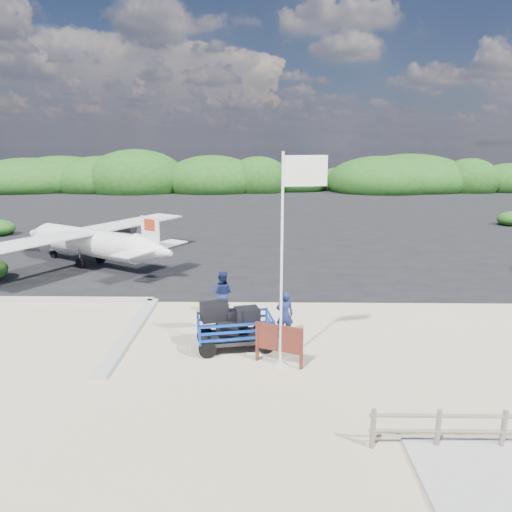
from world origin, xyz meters
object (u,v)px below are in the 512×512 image
(flagpole, at_px, (280,365))
(aircraft_large, at_px, (448,229))
(crew_b, at_px, (222,293))
(signboard, at_px, (279,365))
(baggage_cart, at_px, (235,348))
(crew_a, at_px, (285,315))

(flagpole, distance_m, aircraft_large, 28.41)
(flagpole, relative_size, crew_b, 3.51)
(flagpole, xyz_separation_m, signboard, (-0.05, 0.02, 0.00))
(aircraft_large, bearing_deg, flagpole, 88.81)
(flagpole, xyz_separation_m, crew_b, (-2.23, 4.33, 0.95))
(aircraft_large, bearing_deg, baggage_cart, 84.86)
(signboard, height_order, crew_a, crew_a)
(baggage_cart, distance_m, flagpole, 1.96)
(baggage_cart, xyz_separation_m, signboard, (1.47, -1.21, 0.00))
(crew_b, height_order, aircraft_large, aircraft_large)
(baggage_cart, bearing_deg, crew_b, 91.82)
(flagpole, relative_size, aircraft_large, 0.48)
(signboard, relative_size, crew_a, 0.96)
(flagpole, height_order, aircraft_large, flagpole)
(baggage_cart, bearing_deg, flagpole, -49.98)
(baggage_cart, height_order, crew_a, crew_a)
(flagpole, bearing_deg, crew_b, 117.25)
(baggage_cart, bearing_deg, aircraft_large, 43.57)
(baggage_cart, relative_size, signboard, 1.63)
(flagpole, distance_m, crew_b, 4.96)
(signboard, xyz_separation_m, crew_a, (0.28, 2.15, 0.88))
(signboard, bearing_deg, crew_b, 138.93)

